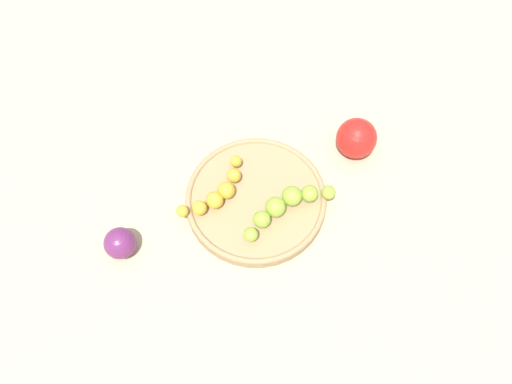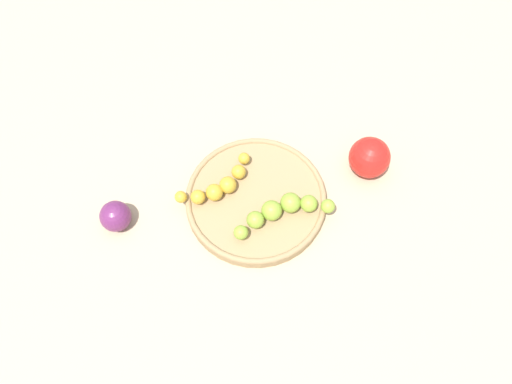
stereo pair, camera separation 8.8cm
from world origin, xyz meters
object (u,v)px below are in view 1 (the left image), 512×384
Objects in this scene: plum_purple at (120,243)px; apple_red at (356,138)px; banana_spotted at (218,192)px; fruit_bowl at (256,199)px; banana_green at (286,206)px.

plum_purple is 0.44m from apple_red.
apple_red is (0.24, -0.37, 0.01)m from plum_purple.
plum_purple is at bearing -107.85° from banana_spotted.
fruit_bowl is at bearing 127.83° from apple_red.
fruit_bowl is 4.60× the size of plum_purple.
banana_green is 0.18m from apple_red.
banana_spotted is at bearing 94.20° from fruit_bowl.
banana_spotted is at bearing 45.85° from banana_green.
fruit_bowl is 0.21m from apple_red.
fruit_bowl is at bearing -61.99° from plum_purple.
apple_red reaches higher than banana_green.
apple_red is at bearing -57.38° from plum_purple.
banana_spotted is at bearing 120.07° from apple_red.
plum_purple reaches higher than banana_spotted.
plum_purple is (-0.09, 0.26, -0.01)m from banana_green.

